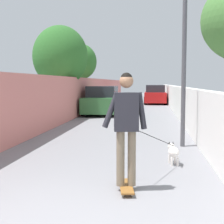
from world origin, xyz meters
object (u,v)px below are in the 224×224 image
object	(u,v)px
skateboard	(126,186)
person_skateboarder	(126,120)
tree_left_far	(80,62)
car_far	(155,95)
tree_left_mid	(60,57)
car_near	(102,101)
lamp_post	(185,28)
dog	(173,151)

from	to	relation	value
skateboard	person_skateboarder	bearing A→B (deg)	153.43
tree_left_far	car_far	bearing A→B (deg)	-44.30
tree_left_mid	skateboard	world-z (taller)	tree_left_mid
tree_left_mid	skateboard	size ratio (longest dim) A/B	5.58
person_skateboarder	car_far	bearing A→B (deg)	-1.59
tree_left_mid	car_near	distance (m)	3.37
skateboard	lamp_post	bearing A→B (deg)	-17.24
car_far	tree_left_mid	bearing A→B (deg)	156.69
tree_left_mid	tree_left_far	world-z (taller)	tree_left_mid
person_skateboarder	car_near	world-z (taller)	person_skateboarder
car_near	lamp_post	bearing A→B (deg)	-158.54
tree_left_mid	dog	world-z (taller)	tree_left_mid
tree_left_far	skateboard	world-z (taller)	tree_left_far
person_skateboarder	dog	world-z (taller)	person_skateboarder
lamp_post	person_skateboarder	size ratio (longest dim) A/B	2.60
skateboard	person_skateboarder	distance (m)	1.07
dog	tree_left_far	bearing A→B (deg)	18.91
tree_left_far	car_far	size ratio (longest dim) A/B	1.08
tree_left_far	dog	bearing A→B (deg)	-161.09
lamp_post	dog	distance (m)	3.59
car_far	skateboard	bearing A→B (deg)	178.41
lamp_post	skateboard	world-z (taller)	lamp_post
tree_left_mid	dog	size ratio (longest dim) A/B	2.11
car_near	car_far	xyz separation A→B (m)	(9.70, -2.94, 0.00)
lamp_post	car_far	bearing A→B (deg)	1.84
tree_left_mid	tree_left_far	xyz separation A→B (m)	(6.00, 0.27, 0.09)
person_skateboarder	car_near	xyz separation A→B (m)	(12.96, 2.31, -0.43)
tree_left_mid	car_far	bearing A→B (deg)	-23.31
tree_left_far	lamp_post	bearing A→B (deg)	-157.00
skateboard	car_near	world-z (taller)	car_near
lamp_post	car_near	distance (m)	9.97
tree_left_far	car_near	size ratio (longest dim) A/B	1.09
skateboard	tree_left_far	bearing A→B (deg)	14.43
lamp_post	car_far	world-z (taller)	lamp_post
skateboard	tree_left_mid	bearing A→B (deg)	20.25
tree_left_far	car_far	world-z (taller)	tree_left_far
dog	car_far	bearing A→B (deg)	0.60
tree_left_mid	car_far	xyz separation A→B (m)	(11.24, -4.84, -2.32)
dog	car_near	xyz separation A→B (m)	(11.10, 3.15, 0.44)
dog	person_skateboarder	bearing A→B (deg)	155.51
skateboard	car_far	size ratio (longest dim) A/B	0.20
person_skateboarder	car_far	world-z (taller)	person_skateboarder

